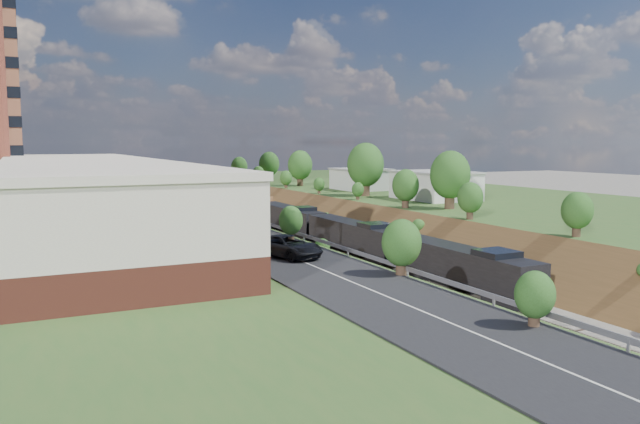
% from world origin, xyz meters
% --- Properties ---
extents(ground, '(400.00, 400.00, 0.00)m').
position_xyz_m(ground, '(0.00, 0.00, 0.00)').
color(ground, '#6B665B').
rests_on(ground, ground).
extents(platform_left, '(44.00, 180.00, 5.00)m').
position_xyz_m(platform_left, '(-33.00, 60.00, 2.50)').
color(platform_left, '#325924').
rests_on(platform_left, ground).
extents(platform_right, '(44.00, 180.00, 5.00)m').
position_xyz_m(platform_right, '(33.00, 60.00, 2.50)').
color(platform_right, '#325924').
rests_on(platform_right, ground).
extents(embankment_left, '(10.00, 180.00, 10.00)m').
position_xyz_m(embankment_left, '(-11.00, 60.00, 0.00)').
color(embankment_left, brown).
rests_on(embankment_left, ground).
extents(embankment_right, '(10.00, 180.00, 10.00)m').
position_xyz_m(embankment_right, '(11.00, 60.00, 0.00)').
color(embankment_right, brown).
rests_on(embankment_right, ground).
extents(rail_left_track, '(1.58, 180.00, 0.18)m').
position_xyz_m(rail_left_track, '(-2.60, 60.00, 0.09)').
color(rail_left_track, gray).
rests_on(rail_left_track, ground).
extents(rail_right_track, '(1.58, 180.00, 0.18)m').
position_xyz_m(rail_right_track, '(2.60, 60.00, 0.09)').
color(rail_right_track, gray).
rests_on(rail_right_track, ground).
extents(road, '(8.00, 180.00, 0.10)m').
position_xyz_m(road, '(-15.50, 60.00, 5.05)').
color(road, black).
rests_on(road, platform_left).
extents(guardrail, '(0.10, 171.00, 0.70)m').
position_xyz_m(guardrail, '(-11.40, 59.80, 5.55)').
color(guardrail, '#99999E').
rests_on(guardrail, platform_left).
extents(commercial_building, '(14.30, 62.30, 7.00)m').
position_xyz_m(commercial_building, '(-28.00, 38.00, 8.51)').
color(commercial_building, brown).
rests_on(commercial_building, platform_left).
extents(overpass, '(24.50, 8.30, 7.40)m').
position_xyz_m(overpass, '(0.00, 122.00, 4.92)').
color(overpass, gray).
rests_on(overpass, ground).
extents(white_building_near, '(9.00, 12.00, 4.00)m').
position_xyz_m(white_building_near, '(23.50, 52.00, 7.00)').
color(white_building_near, silver).
rests_on(white_building_near, platform_right).
extents(white_building_far, '(8.00, 10.00, 3.60)m').
position_xyz_m(white_building_far, '(23.00, 74.00, 6.80)').
color(white_building_far, silver).
rests_on(white_building_far, platform_right).
extents(tree_right_large, '(5.25, 5.25, 7.61)m').
position_xyz_m(tree_right_large, '(17.00, 40.00, 9.38)').
color(tree_right_large, '#473323').
rests_on(tree_right_large, platform_right).
extents(tree_left_crest, '(2.45, 2.45, 3.55)m').
position_xyz_m(tree_left_crest, '(-11.80, 20.00, 7.04)').
color(tree_left_crest, '#473323').
rests_on(tree_left_crest, platform_left).
extents(freight_train, '(3.17, 144.33, 4.70)m').
position_xyz_m(freight_train, '(2.60, 84.84, 2.67)').
color(freight_train, black).
rests_on(freight_train, ground).
extents(suv, '(4.61, 6.49, 1.64)m').
position_xyz_m(suv, '(-15.79, 16.86, 5.92)').
color(suv, black).
rests_on(suv, road).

